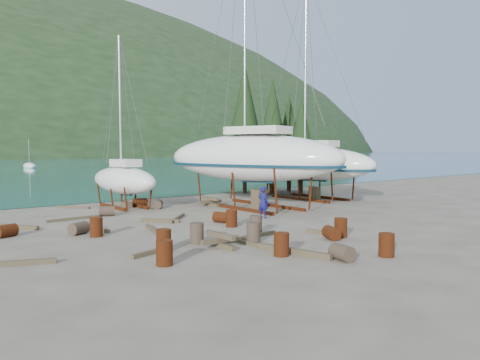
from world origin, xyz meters
TOP-DOWN VIEW (x-y plane):
  - ground at (0.00, 0.00)m, footprint 600.00×600.00m
  - far_house_right at (30.00, 190.00)m, footprint 6.60×5.60m
  - cypress_near_right at (12.50, 12.00)m, footprint 3.60×3.60m
  - cypress_mid_right at (14.00, 10.00)m, footprint 3.06×3.06m
  - cypress_back_left at (11.00, 14.00)m, footprint 4.14×4.14m
  - cypress_far_right at (15.50, 13.00)m, footprint 3.24×3.24m
  - moored_boat_mid at (10.00, 80.00)m, footprint 2.00×5.00m
  - large_sailboat_near at (4.88, 5.86)m, footprint 7.68×13.99m
  - large_sailboat_far at (11.83, 6.97)m, footprint 5.29×11.39m
  - small_sailboat_shore at (-1.80, 11.25)m, footprint 2.80×7.34m
  - worker at (2.44, 1.89)m, footprint 0.57×0.74m
  - drum_0 at (-6.37, -2.19)m, footprint 0.58×0.58m
  - drum_1 at (-2.10, -7.49)m, footprint 0.73×0.97m
  - drum_2 at (-10.47, 4.87)m, footprint 1.04×0.88m
  - drum_3 at (-0.33, -8.13)m, footprint 0.58×0.58m
  - drum_4 at (-0.72, 11.06)m, footprint 0.90×0.61m
  - drum_5 at (-2.56, -3.12)m, footprint 0.58×0.58m
  - drum_6 at (-0.41, 2.05)m, footprint 0.83×1.02m
  - drum_7 at (1.32, -4.65)m, footprint 0.58×0.58m
  - drum_8 at (-7.24, 2.44)m, footprint 0.58×0.58m
  - drum_9 at (-4.25, 8.31)m, footprint 1.04×0.88m
  - drum_10 at (-3.30, -5.61)m, footprint 0.58×0.58m
  - drum_11 at (-0.25, 9.38)m, footprint 1.00×1.05m
  - drum_12 at (0.60, -4.72)m, footprint 0.92×1.05m
  - drum_13 at (-7.43, -4.11)m, footprint 0.58×0.58m
  - drum_14 at (-0.82, 0.65)m, footprint 0.58×0.58m
  - drum_15 at (-7.66, 3.48)m, footprint 1.05×0.91m
  - drum_16 at (-4.50, -1.71)m, footprint 0.58×0.58m
  - drum_17 at (-1.16, -1.66)m, footprint 0.58×0.58m
  - timber_2 at (-9.47, 6.90)m, footprint 1.45×2.11m
  - timber_3 at (-2.98, -3.91)m, footprint 0.26×3.12m
  - timber_4 at (-6.70, 3.88)m, footprint 0.67×1.97m
  - timber_5 at (-1.97, -2.27)m, footprint 3.11×0.42m
  - timber_6 at (-0.14, 12.72)m, footprint 2.12×0.81m
  - timber_7 at (1.25, -3.62)m, footprint 0.62×1.59m
  - timber_8 at (-2.96, 4.22)m, footprint 1.55×1.76m
  - timber_9 at (-4.62, 13.02)m, footprint 1.61×2.04m
  - timber_10 at (-1.73, 4.47)m, footprint 2.20×2.17m
  - timber_11 at (-4.55, 2.10)m, footprint 0.90×2.71m
  - timber_12 at (-7.00, -2.33)m, footprint 1.88×0.69m
  - timber_14 at (-11.58, -0.89)m, footprint 2.78×1.23m
  - timber_15 at (-6.36, 8.00)m, footprint 3.00×0.39m
  - timber_16 at (-2.75, -5.69)m, footprint 0.88×3.22m
  - timber_pile_fore at (-4.21, -2.98)m, footprint 1.80×1.80m
  - timber_pile_aft at (3.34, 8.44)m, footprint 1.80×1.80m

SIDE VIEW (x-z plane):
  - ground at x=0.00m, z-range 0.00..0.00m
  - timber_15 at x=-6.36m, z-range 0.00..0.15m
  - timber_3 at x=-2.98m, z-range 0.00..0.15m
  - timber_9 at x=-4.62m, z-range 0.00..0.15m
  - timber_11 at x=-4.55m, z-range 0.00..0.15m
  - timber_5 at x=-1.97m, z-range 0.00..0.16m
  - timber_10 at x=-1.73m, z-range 0.00..0.16m
  - timber_12 at x=-7.00m, z-range 0.00..0.17m
  - timber_4 at x=-6.70m, z-range 0.00..0.17m
  - timber_7 at x=1.25m, z-range 0.00..0.17m
  - timber_14 at x=-11.58m, z-range 0.00..0.18m
  - timber_2 at x=-9.47m, z-range 0.00..0.19m
  - timber_8 at x=-2.96m, z-range 0.00..0.19m
  - timber_6 at x=-0.14m, z-range 0.00..0.19m
  - timber_16 at x=-2.75m, z-range 0.00..0.23m
  - drum_1 at x=-2.10m, z-range 0.00..0.58m
  - drum_2 at x=-10.47m, z-range 0.00..0.58m
  - drum_4 at x=-0.72m, z-range 0.00..0.58m
  - drum_6 at x=-0.41m, z-range 0.00..0.58m
  - drum_9 at x=-4.25m, z-range 0.00..0.58m
  - drum_11 at x=-0.25m, z-range 0.00..0.58m
  - drum_12 at x=0.60m, z-range 0.00..0.58m
  - drum_15 at x=-7.66m, z-range 0.00..0.58m
  - timber_pile_fore at x=-4.21m, z-range 0.00..0.60m
  - timber_pile_aft at x=3.34m, z-range 0.00..0.60m
  - moored_boat_mid at x=10.00m, z-range -2.64..3.41m
  - drum_0 at x=-6.37m, z-range 0.00..0.88m
  - drum_3 at x=-0.33m, z-range 0.00..0.88m
  - drum_5 at x=-2.56m, z-range 0.00..0.88m
  - drum_7 at x=1.32m, z-range 0.00..0.88m
  - drum_8 at x=-7.24m, z-range 0.00..0.88m
  - drum_10 at x=-3.30m, z-range 0.00..0.88m
  - drum_13 at x=-7.43m, z-range 0.00..0.88m
  - drum_14 at x=-0.82m, z-range 0.00..0.88m
  - drum_16 at x=-4.50m, z-range 0.00..0.88m
  - drum_17 at x=-1.16m, z-range 0.00..0.88m
  - worker at x=2.44m, z-range 0.00..1.82m
  - small_sailboat_shore at x=-1.80m, z-range -3.86..7.65m
  - large_sailboat_far at x=11.83m, z-range -5.84..11.52m
  - far_house_right at x=30.00m, z-range 0.12..5.72m
  - large_sailboat_near at x=4.88m, z-range -7.17..13.97m
  - cypress_mid_right at x=14.00m, z-range 0.67..9.17m
  - cypress_far_right at x=15.50m, z-range 0.71..9.71m
  - cypress_near_right at x=12.50m, z-range 0.79..10.79m
  - cypress_back_left at x=11.00m, z-range 0.91..12.41m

